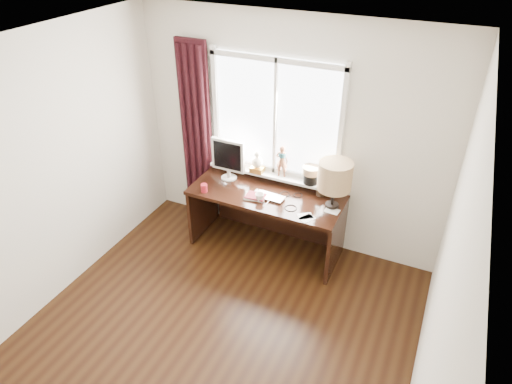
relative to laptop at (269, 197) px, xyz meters
The scene contains 18 objects.
floor 1.74m from the laptop, 88.37° to the right, with size 3.50×4.00×0.00m, color black.
ceiling 2.41m from the laptop, 88.37° to the right, with size 3.50×4.00×0.00m, color white.
wall_back 0.69m from the laptop, 84.15° to the left, with size 3.50×2.60×0.00m, color beige.
wall_left 2.38m from the laptop, 137.46° to the right, with size 4.00×2.60×0.00m, color beige.
wall_right 2.44m from the laptop, 41.09° to the right, with size 4.00×2.60×0.00m, color beige.
laptop is the anchor object (origin of this frame).
mug 0.12m from the laptop, 121.89° to the right, with size 0.10×0.09×0.10m, color white.
red_cup 0.72m from the laptop, 164.98° to the right, with size 0.07×0.07×0.09m, color maroon.
window 0.67m from the laptop, 104.77° to the left, with size 1.52×0.21×1.40m.
curtain 1.19m from the laptop, 162.56° to the left, with size 0.38×0.09×2.25m.
desk 0.31m from the laptop, 108.88° to the left, with size 1.70×0.70×0.75m.
monitor 0.67m from the laptop, 162.28° to the left, with size 0.40×0.18×0.49m.
notebook_stack 0.14m from the laptop, 156.08° to the right, with size 0.25×0.21×0.03m.
brush_holder 0.57m from the laptop, 29.86° to the left, with size 0.09×0.09×0.25m.
icon_frame 0.63m from the laptop, 30.95° to the left, with size 0.10×0.02×0.13m.
table_lamp 0.77m from the laptop, 10.61° to the left, with size 0.35×0.35×0.52m.
loose_papers 0.57m from the laptop, 10.66° to the right, with size 0.39×0.39×0.00m.
desk_cables 0.24m from the laptop, 10.57° to the left, with size 0.31×0.41×0.01m.
Camera 1 is at (1.57, -2.26, 3.42)m, focal length 32.00 mm.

